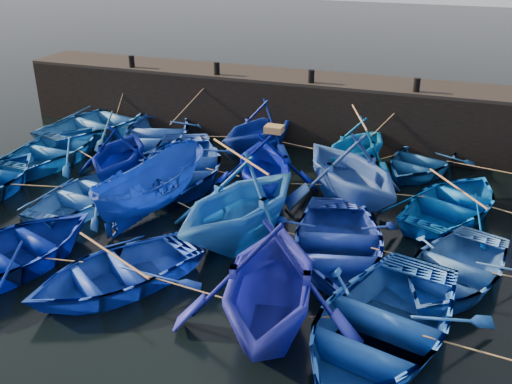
% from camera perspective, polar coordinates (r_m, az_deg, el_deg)
% --- Properties ---
extents(ground, '(120.00, 120.00, 0.00)m').
position_cam_1_polar(ground, '(15.35, -4.06, -7.14)').
color(ground, black).
rests_on(ground, ground).
extents(quay_wall, '(26.00, 2.50, 2.50)m').
position_cam_1_polar(quay_wall, '(23.99, 5.94, 8.15)').
color(quay_wall, black).
rests_on(quay_wall, ground).
extents(quay_top, '(26.00, 2.50, 0.12)m').
position_cam_1_polar(quay_top, '(23.65, 6.08, 11.19)').
color(quay_top, black).
rests_on(quay_top, quay_wall).
extents(bollard_0, '(0.24, 0.24, 0.50)m').
position_cam_1_polar(bollard_0, '(25.82, -12.33, 12.64)').
color(bollard_0, black).
rests_on(bollard_0, quay_top).
extents(bollard_1, '(0.24, 0.24, 0.50)m').
position_cam_1_polar(bollard_1, '(23.99, -3.94, 12.23)').
color(bollard_1, black).
rests_on(bollard_1, quay_top).
extents(bollard_2, '(0.24, 0.24, 0.50)m').
position_cam_1_polar(bollard_2, '(22.73, 5.55, 11.45)').
color(bollard_2, black).
rests_on(bollard_2, quay_top).
extents(bollard_3, '(0.24, 0.24, 0.50)m').
position_cam_1_polar(bollard_3, '(22.12, 15.78, 10.27)').
color(bollard_3, black).
rests_on(bollard_3, quay_top).
extents(boat_0, '(5.48, 6.61, 1.19)m').
position_cam_1_polar(boat_0, '(25.37, -15.25, 6.78)').
color(boat_0, '#1F59A0').
rests_on(boat_0, ground).
extents(boat_1, '(5.42, 6.40, 1.13)m').
position_cam_1_polar(boat_1, '(23.51, -9.99, 5.79)').
color(boat_1, '#1A439E').
rests_on(boat_1, ground).
extents(boat_2, '(4.73, 5.05, 2.13)m').
position_cam_1_polar(boat_2, '(22.36, 0.42, 6.53)').
color(boat_2, navy).
rests_on(boat_2, ground).
extents(boat_3, '(4.24, 4.59, 1.99)m').
position_cam_1_polar(boat_3, '(21.03, 10.07, 4.72)').
color(boat_3, '#0763B3').
rests_on(boat_3, ground).
extents(boat_4, '(4.32, 5.12, 0.91)m').
position_cam_1_polar(boat_4, '(21.55, 16.15, 3.05)').
color(boat_4, navy).
rests_on(boat_4, ground).
extents(boat_6, '(3.68, 4.99, 1.00)m').
position_cam_1_polar(boat_6, '(23.06, -19.24, 4.20)').
color(boat_6, '#12529A').
rests_on(boat_6, ground).
extents(boat_7, '(4.15, 4.56, 2.06)m').
position_cam_1_polar(boat_7, '(20.43, -13.54, 3.89)').
color(boat_7, '#000E7B').
rests_on(boat_7, ground).
extents(boat_8, '(6.05, 6.85, 1.18)m').
position_cam_1_polar(boat_8, '(20.18, -7.33, 2.79)').
color(boat_8, '#173D97').
rests_on(boat_8, ground).
extents(boat_9, '(5.07, 5.37, 2.24)m').
position_cam_1_polar(boat_9, '(18.62, 0.89, 2.83)').
color(boat_9, '#020FA3').
rests_on(boat_9, ground).
extents(boat_10, '(6.29, 6.32, 2.52)m').
position_cam_1_polar(boat_10, '(18.18, 9.48, 2.38)').
color(boat_10, '#2953AC').
rests_on(boat_10, ground).
extents(boat_11, '(4.90, 5.61, 0.97)m').
position_cam_1_polar(boat_11, '(18.44, 19.23, -1.05)').
color(boat_11, '#0046A2').
rests_on(boat_11, ground).
extents(boat_14, '(3.48, 4.58, 0.89)m').
position_cam_1_polar(boat_14, '(18.88, -16.64, -0.19)').
color(boat_14, blue).
rests_on(boat_14, ground).
extents(boat_15, '(2.69, 4.88, 1.79)m').
position_cam_1_polar(boat_15, '(17.73, -10.42, 0.41)').
color(boat_15, navy).
rests_on(boat_15, ground).
extents(boat_16, '(5.54, 5.97, 2.58)m').
position_cam_1_polar(boat_16, '(15.75, -1.60, -0.83)').
color(boat_16, blue).
rests_on(boat_16, ground).
extents(boat_17, '(4.76, 5.83, 1.06)m').
position_cam_1_polar(boat_17, '(15.35, 8.12, -5.04)').
color(boat_17, '#162F98').
rests_on(boat_17, ground).
extents(boat_18, '(4.46, 5.24, 0.92)m').
position_cam_1_polar(boat_18, '(15.03, 19.13, -7.32)').
color(boat_18, '#2759AE').
rests_on(boat_18, ground).
extents(boat_21, '(5.02, 5.93, 1.05)m').
position_cam_1_polar(boat_21, '(16.10, -23.46, -5.55)').
color(boat_21, '#001483').
rests_on(boat_21, ground).
extents(boat_22, '(5.12, 5.52, 0.93)m').
position_cam_1_polar(boat_22, '(14.53, -13.96, -7.74)').
color(boat_22, '#1338C2').
rests_on(boat_22, ground).
extents(boat_23, '(5.05, 5.57, 2.56)m').
position_cam_1_polar(boat_23, '(12.33, 1.32, -8.85)').
color(boat_23, '#1B21A2').
rests_on(boat_23, ground).
extents(boat_24, '(5.23, 6.41, 1.17)m').
position_cam_1_polar(boat_24, '(12.51, 12.17, -12.87)').
color(boat_24, '#1449B7').
rests_on(boat_24, ground).
extents(wooden_crate, '(0.57, 0.45, 0.22)m').
position_cam_1_polar(wooden_crate, '(18.11, 1.82, 6.31)').
color(wooden_crate, olive).
rests_on(wooden_crate, boat_9).
extents(mooring_ropes, '(18.03, 11.71, 2.10)m').
position_cam_1_polar(mooring_ropes, '(19.07, 2.60, 2.54)').
color(mooring_ropes, tan).
rests_on(mooring_ropes, ground).
extents(loose_oars, '(9.97, 11.64, 1.71)m').
position_cam_1_polar(loose_oars, '(16.66, 5.02, 1.94)').
color(loose_oars, '#99724C').
rests_on(loose_oars, ground).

